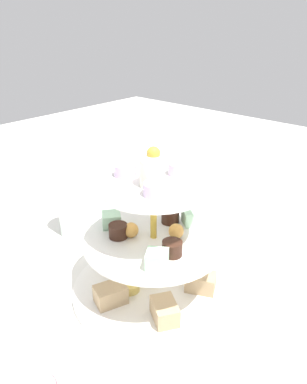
# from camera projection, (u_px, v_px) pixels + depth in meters

# --- Properties ---
(ground_plane) EXTENTS (2.40, 2.40, 0.00)m
(ground_plane) POSITION_uv_depth(u_px,v_px,m) (154.00, 291.00, 0.64)
(ground_plane) COLOR silver
(tiered_serving_stand) EXTENTS (0.27, 0.27, 0.26)m
(tiered_serving_stand) POSITION_uv_depth(u_px,v_px,m) (153.00, 251.00, 0.61)
(tiered_serving_stand) COLOR white
(tiered_serving_stand) RESTS_ON ground_plane
(water_glass_tall_right) EXTENTS (0.07, 0.07, 0.13)m
(water_glass_tall_right) POSITION_uv_depth(u_px,v_px,m) (75.00, 206.00, 0.79)
(water_glass_tall_right) COLOR silver
(water_glass_tall_right) RESTS_ON ground_plane
(butter_knife_left) EXTENTS (0.02, 0.17, 0.00)m
(butter_knife_left) POSITION_uv_depth(u_px,v_px,m) (239.00, 222.00, 0.85)
(butter_knife_left) COLOR silver
(butter_knife_left) RESTS_ON ground_plane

